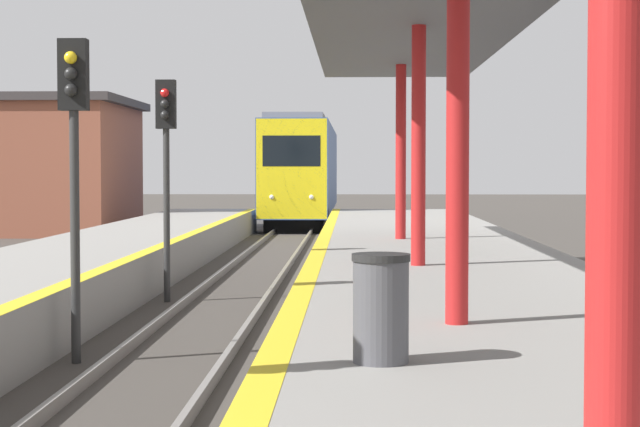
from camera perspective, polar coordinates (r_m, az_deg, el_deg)
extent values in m
cube|color=black|center=(50.45, -0.83, -0.08)|extent=(2.30, 18.95, 0.55)
cube|color=#33518C|center=(50.40, -0.83, 2.40)|extent=(2.70, 21.06, 3.83)
cube|color=yellow|center=(39.96, -1.53, 2.40)|extent=(2.65, 0.16, 3.75)
cube|color=black|center=(39.91, -1.53, 3.36)|extent=(2.16, 0.06, 1.15)
cube|color=slate|center=(50.44, -0.83, 4.71)|extent=(2.30, 20.01, 0.24)
sphere|color=white|center=(39.97, -2.59, 0.89)|extent=(0.18, 0.18, 0.18)
sphere|color=white|center=(39.88, -0.46, 0.88)|extent=(0.18, 0.18, 0.18)
cylinder|color=#2D2D2D|center=(13.92, -12.93, -1.25)|extent=(0.12, 0.12, 3.22)
cube|color=black|center=(13.94, -13.01, 7.22)|extent=(0.36, 0.20, 0.90)
sphere|color=yellow|center=(13.83, -13.16, 8.10)|extent=(0.16, 0.16, 0.16)
sphere|color=black|center=(13.81, -13.15, 7.27)|extent=(0.16, 0.16, 0.16)
sphere|color=black|center=(13.80, -13.15, 6.43)|extent=(0.16, 0.16, 0.16)
cylinder|color=#2D2D2D|center=(20.01, -8.18, -0.11)|extent=(0.12, 0.12, 3.22)
cube|color=black|center=(20.02, -8.22, 5.78)|extent=(0.36, 0.20, 0.90)
sphere|color=red|center=(19.91, -8.29, 6.39)|extent=(0.16, 0.16, 0.16)
sphere|color=black|center=(19.89, -8.28, 5.81)|extent=(0.16, 0.16, 0.16)
sphere|color=black|center=(19.88, -8.28, 5.22)|extent=(0.16, 0.16, 0.16)
cylinder|color=red|center=(4.49, 15.58, 7.03)|extent=(0.24, 0.24, 3.94)
cylinder|color=red|center=(11.03, 7.35, 4.32)|extent=(0.24, 0.24, 3.94)
cylinder|color=red|center=(17.63, 5.28, 3.61)|extent=(0.24, 0.24, 3.94)
cylinder|color=red|center=(24.24, 4.33, 3.29)|extent=(0.24, 0.24, 3.94)
cylinder|color=#4C4C51|center=(8.83, 3.26, -5.26)|extent=(0.46, 0.46, 0.84)
cylinder|color=#262626|center=(8.78, 3.27, -2.36)|extent=(0.48, 0.48, 0.06)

